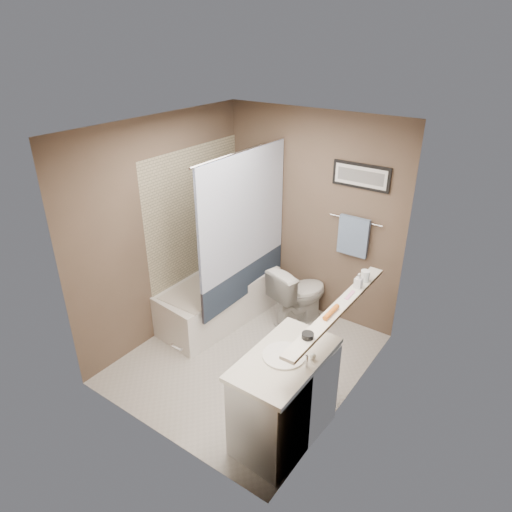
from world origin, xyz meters
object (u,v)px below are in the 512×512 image
Objects in this scene: toilet at (299,294)px; vanity at (284,400)px; candle_bowl_near at (308,336)px; hair_brush_front at (331,312)px; soap_bottle at (359,281)px; glass_jar at (365,276)px; bathtub at (217,299)px.

toilet is 1.74m from vanity.
candle_bowl_near is 0.37m from hair_brush_front.
vanity is 1.18m from soap_bottle.
soap_bottle is at bearing 90.00° from candle_bowl_near.
candle_bowl_near is at bearing -90.00° from hair_brush_front.
toilet is 1.72m from hair_brush_front.
glass_jar is (0.00, 1.03, 0.03)m from candle_bowl_near.
toilet is at bearing 144.20° from soap_bottle.
toilet is at bearing 121.39° from candle_bowl_near.
soap_bottle is (1.79, -0.20, 0.93)m from bathtub.
bathtub is 1.93m from vanity.
bathtub is 1.67× the size of vanity.
bathtub is at bearing 173.75° from soap_bottle.
hair_brush_front is at bearing -90.00° from glass_jar.
vanity is 10.00× the size of candle_bowl_near.
glass_jar reaches higher than candle_bowl_near.
toilet is at bearing 119.71° from vanity.
toilet is 1.37m from glass_jar.
candle_bowl_near is 0.88m from soap_bottle.
soap_bottle is (0.00, -0.15, 0.02)m from glass_jar.
glass_jar reaches higher than vanity.
bathtub is 0.97m from toilet.
hair_brush_front is (1.79, -0.71, 0.89)m from bathtub.
candle_bowl_near is at bearing 138.26° from toilet.
hair_brush_front is at bearing 145.47° from toilet.
vanity is 6.57× the size of soap_bottle.
vanity is 4.09× the size of hair_brush_front.
glass_jar is at bearing 90.00° from soap_bottle.
soap_bottle reaches higher than candle_bowl_near.
glass_jar is at bearing 90.00° from hair_brush_front.
toilet is at bearing 150.32° from glass_jar.
bathtub is 2.06× the size of toilet.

